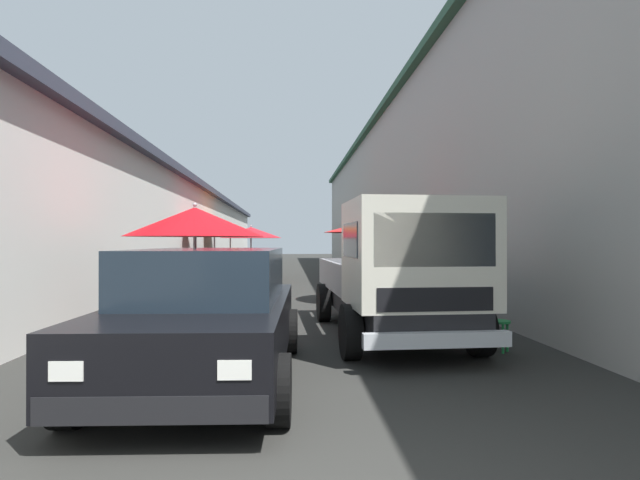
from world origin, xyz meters
The scene contains 14 objects.
ground centered at (13.50, 0.00, 0.00)m, with size 90.00×90.00×0.00m, color #282826.
building_left_whitewash centered at (15.75, 7.19, 1.97)m, with size 49.80×7.50×3.92m.
building_right_concrete centered at (15.75, -7.19, 3.49)m, with size 49.80×7.50×6.96m.
fruit_stall_far_left centered at (10.08, -2.01, 1.67)m, with size 2.51×2.51×2.16m.
fruit_stall_far_right centered at (15.00, 2.72, 1.61)m, with size 2.18×2.18×2.22m.
fruit_stall_near_right centered at (6.08, 1.68, 1.67)m, with size 2.30×2.30×2.18m.
fruit_stall_mid_lane centered at (19.65, 2.69, 1.89)m, with size 2.88×2.88×2.34m.
fruit_stall_near_left centered at (17.24, 1.62, 1.66)m, with size 2.43×2.43×2.19m.
hatchback_car centered at (3.34, 1.01, 0.74)m, with size 3.97×2.04×1.45m.
delivery_truck centered at (4.90, -1.53, 1.04)m, with size 4.99×2.13×2.08m.
vendor_by_crates centered at (7.86, -1.71, 0.92)m, with size 0.59×0.37×1.60m.
vendor_in_shade centered at (11.86, -2.72, 0.91)m, with size 0.62×0.31×1.59m.
parked_scooter centered at (10.81, 2.73, 0.45)m, with size 1.67×0.55×1.14m.
plastic_stool centered at (4.48, -2.81, 0.33)m, with size 0.30×0.30×0.43m.
Camera 1 is at (-2.11, 0.12, 1.53)m, focal length 27.30 mm.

